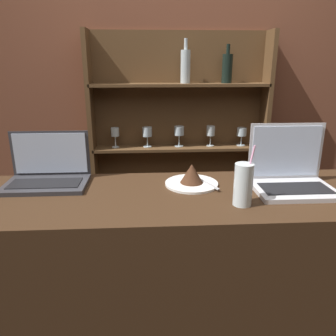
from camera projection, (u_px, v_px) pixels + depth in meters
bar_counter at (197, 304)px, 1.46m from camera, size 2.15×0.53×1.07m
back_wall at (176, 94)px, 2.37m from camera, size 7.00×0.06×2.70m
back_shelf at (179, 153)px, 2.43m from camera, size 1.26×0.18×1.77m
laptop_near at (48, 173)px, 1.39m from camera, size 0.34×0.21×0.22m
laptop_far at (291, 175)px, 1.34m from camera, size 0.32×0.24×0.26m
cake_plate at (192, 177)px, 1.38m from camera, size 0.22×0.22×0.09m
water_glass at (243, 184)px, 1.17m from camera, size 0.07×0.07×0.22m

